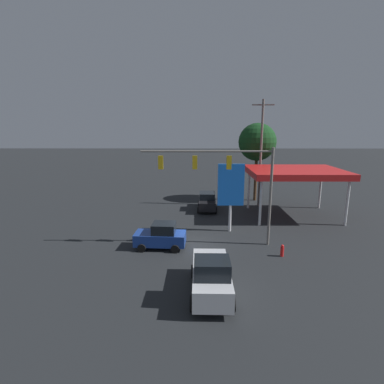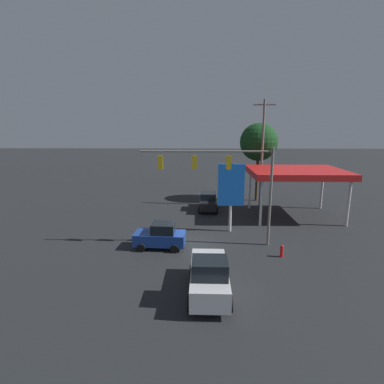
{
  "view_description": "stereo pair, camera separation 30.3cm",
  "coord_description": "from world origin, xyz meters",
  "px_view_note": "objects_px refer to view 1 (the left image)",
  "views": [
    {
      "loc": [
        -0.12,
        21.88,
        9.11
      ],
      "look_at": [
        0.0,
        -2.0,
        3.78
      ],
      "focal_mm": 28.0,
      "sensor_mm": 36.0,
      "label": 1
    },
    {
      "loc": [
        -0.43,
        21.88,
        9.11
      ],
      "look_at": [
        0.0,
        -2.0,
        3.78
      ],
      "focal_mm": 28.0,
      "sensor_mm": 36.0,
      "label": 2
    }
  ],
  "objects_px": {
    "fire_hydrant": "(282,251)",
    "street_tree": "(257,142)",
    "price_sign": "(231,187)",
    "hatchback_crossing": "(161,236)",
    "traffic_signal_assembly": "(223,172)",
    "pickup_parked": "(211,276)",
    "sedan_waiting": "(207,201)",
    "utility_pole": "(261,152)"
  },
  "relations": [
    {
      "from": "sedan_waiting",
      "to": "street_tree",
      "type": "height_order",
      "value": "street_tree"
    },
    {
      "from": "hatchback_crossing",
      "to": "street_tree",
      "type": "distance_m",
      "value": 19.04
    },
    {
      "from": "traffic_signal_assembly",
      "to": "pickup_parked",
      "type": "xyz_separation_m",
      "value": [
        1.25,
        7.12,
        -4.6
      ]
    },
    {
      "from": "street_tree",
      "to": "hatchback_crossing",
      "type": "bearing_deg",
      "value": 56.03
    },
    {
      "from": "hatchback_crossing",
      "to": "price_sign",
      "type": "bearing_deg",
      "value": -142.59
    },
    {
      "from": "sedan_waiting",
      "to": "hatchback_crossing",
      "type": "xyz_separation_m",
      "value": [
        3.94,
        10.66,
        -0.0
      ]
    },
    {
      "from": "pickup_parked",
      "to": "sedan_waiting",
      "type": "distance_m",
      "value": 17.04
    },
    {
      "from": "sedan_waiting",
      "to": "fire_hydrant",
      "type": "relative_size",
      "value": 5.07
    },
    {
      "from": "utility_pole",
      "to": "price_sign",
      "type": "distance_m",
      "value": 9.81
    },
    {
      "from": "price_sign",
      "to": "hatchback_crossing",
      "type": "distance_m",
      "value": 7.43
    },
    {
      "from": "price_sign",
      "to": "hatchback_crossing",
      "type": "bearing_deg",
      "value": 33.77
    },
    {
      "from": "traffic_signal_assembly",
      "to": "pickup_parked",
      "type": "relative_size",
      "value": 1.87
    },
    {
      "from": "utility_pole",
      "to": "street_tree",
      "type": "bearing_deg",
      "value": -92.16
    },
    {
      "from": "price_sign",
      "to": "sedan_waiting",
      "type": "distance_m",
      "value": 7.72
    },
    {
      "from": "sedan_waiting",
      "to": "pickup_parked",
      "type": "bearing_deg",
      "value": 0.2
    },
    {
      "from": "sedan_waiting",
      "to": "hatchback_crossing",
      "type": "height_order",
      "value": "hatchback_crossing"
    },
    {
      "from": "utility_pole",
      "to": "street_tree",
      "type": "xyz_separation_m",
      "value": [
        -0.1,
        -2.66,
        0.9
      ]
    },
    {
      "from": "price_sign",
      "to": "hatchback_crossing",
      "type": "xyz_separation_m",
      "value": [
        5.64,
        3.77,
        -3.03
      ]
    },
    {
      "from": "fire_hydrant",
      "to": "street_tree",
      "type": "bearing_deg",
      "value": -94.61
    },
    {
      "from": "price_sign",
      "to": "sedan_waiting",
      "type": "relative_size",
      "value": 1.33
    },
    {
      "from": "fire_hydrant",
      "to": "utility_pole",
      "type": "bearing_deg",
      "value": -95.08
    },
    {
      "from": "pickup_parked",
      "to": "hatchback_crossing",
      "type": "height_order",
      "value": "pickup_parked"
    },
    {
      "from": "sedan_waiting",
      "to": "street_tree",
      "type": "relative_size",
      "value": 0.47
    },
    {
      "from": "price_sign",
      "to": "street_tree",
      "type": "xyz_separation_m",
      "value": [
        -4.43,
        -11.17,
        3.16
      ]
    },
    {
      "from": "traffic_signal_assembly",
      "to": "pickup_parked",
      "type": "distance_m",
      "value": 8.57
    },
    {
      "from": "traffic_signal_assembly",
      "to": "price_sign",
      "type": "distance_m",
      "value": 3.61
    },
    {
      "from": "sedan_waiting",
      "to": "street_tree",
      "type": "bearing_deg",
      "value": 126.93
    },
    {
      "from": "utility_pole",
      "to": "street_tree",
      "type": "distance_m",
      "value": 2.81
    },
    {
      "from": "pickup_parked",
      "to": "utility_pole",
      "type": "bearing_deg",
      "value": 161.47
    },
    {
      "from": "utility_pole",
      "to": "sedan_waiting",
      "type": "bearing_deg",
      "value": 15.04
    },
    {
      "from": "traffic_signal_assembly",
      "to": "street_tree",
      "type": "distance_m",
      "value": 15.25
    },
    {
      "from": "price_sign",
      "to": "fire_hydrant",
      "type": "xyz_separation_m",
      "value": [
        -3.11,
        5.22,
        -3.54
      ]
    },
    {
      "from": "hatchback_crossing",
      "to": "sedan_waiting",
      "type": "bearing_deg",
      "value": -106.64
    },
    {
      "from": "street_tree",
      "to": "fire_hydrant",
      "type": "relative_size",
      "value": 10.71
    },
    {
      "from": "price_sign",
      "to": "street_tree",
      "type": "bearing_deg",
      "value": -111.62
    },
    {
      "from": "price_sign",
      "to": "fire_hydrant",
      "type": "distance_m",
      "value": 7.03
    },
    {
      "from": "traffic_signal_assembly",
      "to": "price_sign",
      "type": "xyz_separation_m",
      "value": [
        -0.97,
        -3.02,
        -1.73
      ]
    },
    {
      "from": "utility_pole",
      "to": "price_sign",
      "type": "height_order",
      "value": "utility_pole"
    },
    {
      "from": "hatchback_crossing",
      "to": "pickup_parked",
      "type": "bearing_deg",
      "value": 121.8
    },
    {
      "from": "price_sign",
      "to": "street_tree",
      "type": "relative_size",
      "value": 0.63
    },
    {
      "from": "pickup_parked",
      "to": "sedan_waiting",
      "type": "bearing_deg",
      "value": 179.04
    },
    {
      "from": "utility_pole",
      "to": "pickup_parked",
      "type": "relative_size",
      "value": 2.27
    }
  ]
}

